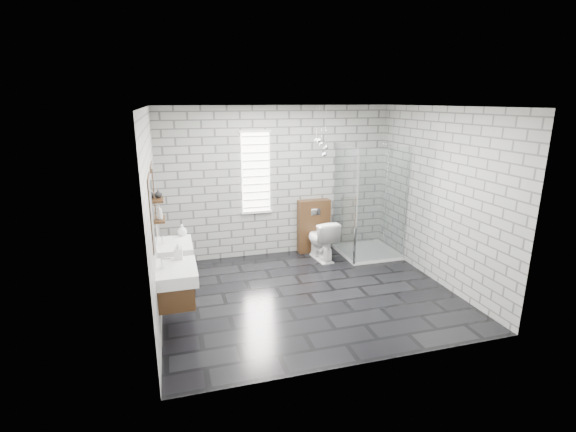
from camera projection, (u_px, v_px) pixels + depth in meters
name	position (u px, v px, depth m)	size (l,w,h in m)	color
floor	(308.00, 294.00, 6.22)	(4.20, 3.60, 0.02)	black
ceiling	(311.00, 106.00, 5.49)	(4.20, 3.60, 0.02)	white
wall_back	(277.00, 182.00, 7.53)	(4.20, 0.02, 2.70)	#969691
wall_front	(368.00, 248.00, 4.18)	(4.20, 0.02, 2.70)	#969691
wall_left	(153.00, 217.00, 5.30)	(0.02, 3.60, 2.70)	#969691
wall_right	(439.00, 196.00, 6.42)	(0.02, 3.60, 2.70)	#969691
vanity_left	(173.00, 275.00, 5.01)	(0.47, 0.70, 1.57)	#472C16
vanity_right	(172.00, 249.00, 5.86)	(0.47, 0.70, 1.57)	#472C16
shelf_lower	(159.00, 220.00, 5.28)	(0.14, 0.30, 0.03)	#472C16
shelf_upper	(158.00, 200.00, 5.21)	(0.14, 0.30, 0.03)	#472C16
window	(256.00, 173.00, 7.35)	(0.56, 0.05, 1.48)	white
cistern_panel	(314.00, 226.00, 7.84)	(0.60, 0.20, 1.00)	#472C16
flush_plate	(316.00, 212.00, 7.66)	(0.18, 0.01, 0.12)	silver
shower_enclosure	(366.00, 230.00, 7.58)	(1.00, 1.00, 2.03)	white
pendant_cluster	(321.00, 145.00, 7.13)	(0.26, 0.21, 0.86)	silver
toilet	(321.00, 239.00, 7.48)	(0.41, 0.72, 0.74)	white
soap_bottle_a	(178.00, 251.00, 5.22)	(0.10, 0.10, 0.22)	#B2B2B2
soap_bottle_b	(182.00, 230.00, 6.13)	(0.14, 0.14, 0.17)	#B2B2B2
soap_bottle_c	(160.00, 212.00, 5.22)	(0.07, 0.07, 0.18)	#B2B2B2
vase	(158.00, 194.00, 5.24)	(0.10, 0.10, 0.10)	#B2B2B2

